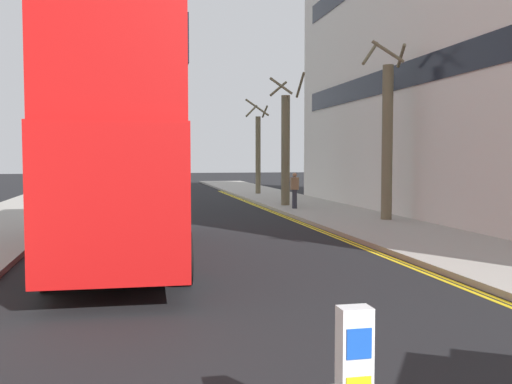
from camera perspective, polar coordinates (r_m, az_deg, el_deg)
name	(u,v)px	position (r m, az deg, el deg)	size (l,w,h in m)	color
sidewalk_right	(417,237)	(18.21, 15.44, -4.27)	(4.00, 80.00, 0.14)	#9E9991
kerb_line_outer	(379,253)	(15.53, 11.93, -5.79)	(0.10, 56.00, 0.01)	yellow
kerb_line_inner	(374,253)	(15.47, 11.39, -5.82)	(0.10, 56.00, 0.01)	yellow
keep_left_bollard	(354,377)	(5.29, 9.54, -17.30)	(0.36, 0.28, 1.11)	silver
double_decker_bus_away	(123,134)	(14.64, -12.82, 5.52)	(3.00, 10.87, 5.64)	#B20F0F
pedestrian_far	(295,190)	(26.51, 3.78, 0.22)	(0.34, 0.22, 1.62)	#2D2D38
street_tree_near	(286,146)	(28.33, 2.91, 4.45)	(1.66, 1.63, 6.32)	#6B6047
street_tree_mid	(258,150)	(37.28, 0.19, 4.08)	(1.51, 1.79, 5.95)	#6B6047
street_tree_distant	(387,137)	(22.33, 12.64, 5.22)	(1.68, 1.87, 6.74)	#6B6047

